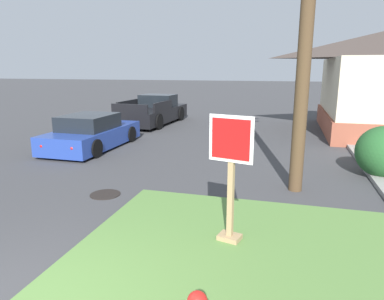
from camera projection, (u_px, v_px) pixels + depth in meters
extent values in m
cube|color=#567F3D|center=(240.00, 265.00, 5.13)|extent=(5.27, 5.12, 0.08)
cube|color=red|center=(197.00, 295.00, 3.12)|extent=(0.04, 0.04, 0.04)
cube|color=#A3845B|center=(231.00, 181.00, 5.59)|extent=(0.11, 0.11, 2.03)
cube|color=#A3845B|center=(230.00, 237.00, 5.81)|extent=(0.42, 0.36, 0.08)
cube|color=white|center=(231.00, 139.00, 5.38)|extent=(0.72, 0.19, 0.74)
cube|color=red|center=(231.00, 139.00, 5.37)|extent=(0.62, 0.17, 0.63)
cylinder|color=black|center=(105.00, 194.00, 8.09)|extent=(0.70, 0.70, 0.02)
cube|color=#233D93|center=(93.00, 137.00, 12.81)|extent=(1.88, 4.26, 0.64)
cube|color=black|center=(89.00, 122.00, 12.48)|extent=(1.60, 1.96, 0.56)
cylinder|color=black|center=(92.00, 132.00, 14.30)|extent=(0.22, 0.62, 0.62)
cylinder|color=black|center=(130.00, 134.00, 13.83)|extent=(0.22, 0.62, 0.62)
cylinder|color=black|center=(50.00, 145.00, 11.83)|extent=(0.22, 0.62, 0.62)
cylinder|color=black|center=(95.00, 148.00, 11.37)|extent=(0.22, 0.62, 0.62)
sphere|color=white|center=(107.00, 126.00, 14.88)|extent=(0.14, 0.14, 0.14)
sphere|color=red|center=(42.00, 146.00, 10.99)|extent=(0.12, 0.12, 0.12)
sphere|color=white|center=(131.00, 127.00, 14.59)|extent=(0.14, 0.14, 0.14)
sphere|color=red|center=(72.00, 148.00, 10.70)|extent=(0.12, 0.12, 0.12)
cube|color=black|center=(153.00, 114.00, 18.34)|extent=(2.25, 5.30, 0.68)
cube|color=black|center=(158.00, 101.00, 18.87)|extent=(1.84, 1.43, 0.68)
cube|color=black|center=(128.00, 105.00, 17.65)|extent=(0.19, 2.19, 0.44)
cube|color=black|center=(163.00, 106.00, 17.08)|extent=(0.19, 2.19, 0.44)
cube|color=black|center=(130.00, 109.00, 15.84)|extent=(1.83, 0.18, 0.44)
cylinder|color=black|center=(149.00, 112.00, 20.10)|extent=(0.29, 0.77, 0.76)
cylinder|color=black|center=(180.00, 114.00, 19.53)|extent=(0.29, 0.77, 0.76)
cylinder|color=black|center=(122.00, 120.00, 17.20)|extent=(0.29, 0.77, 0.76)
cylinder|color=black|center=(158.00, 122.00, 16.63)|extent=(0.29, 0.77, 0.76)
ellipsoid|color=#245829|center=(384.00, 152.00, 9.24)|extent=(1.45, 1.45, 1.39)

